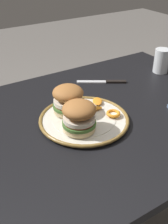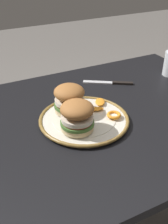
{
  "view_description": "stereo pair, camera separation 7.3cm",
  "coord_description": "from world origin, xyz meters",
  "px_view_note": "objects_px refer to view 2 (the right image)",
  "views": [
    {
      "loc": [
        0.48,
        0.7,
        1.27
      ],
      "look_at": [
        0.05,
        0.01,
        0.76
      ],
      "focal_mm": 44.27,
      "sensor_mm": 36.0,
      "label": 1
    },
    {
      "loc": [
        0.41,
        0.73,
        1.27
      ],
      "look_at": [
        0.05,
        0.01,
        0.76
      ],
      "focal_mm": 44.27,
      "sensor_mm": 36.0,
      "label": 2
    }
  ],
  "objects_px": {
    "sandwich_half_right": "(69,98)",
    "table_knife": "(111,83)",
    "dining_table": "(94,139)",
    "dinner_plate": "(84,119)",
    "sandwich_half_left": "(77,115)"
  },
  "relations": [
    {
      "from": "sandwich_half_right",
      "to": "table_knife",
      "type": "xyz_separation_m",
      "value": [
        -0.27,
        -0.15,
        -0.07
      ]
    },
    {
      "from": "dining_table",
      "to": "sandwich_half_left",
      "type": "bearing_deg",
      "value": 33.2
    },
    {
      "from": "dinner_plate",
      "to": "table_knife",
      "type": "distance_m",
      "value": 0.33
    },
    {
      "from": "dinner_plate",
      "to": "dining_table",
      "type": "bearing_deg",
      "value": -163.24
    },
    {
      "from": "sandwich_half_right",
      "to": "dinner_plate",
      "type": "bearing_deg",
      "value": 110.85
    },
    {
      "from": "dining_table",
      "to": "dinner_plate",
      "type": "bearing_deg",
      "value": 16.76
    },
    {
      "from": "sandwich_half_left",
      "to": "table_knife",
      "type": "distance_m",
      "value": 0.4
    },
    {
      "from": "sandwich_half_left",
      "to": "sandwich_half_right",
      "type": "height_order",
      "value": "same"
    },
    {
      "from": "dining_table",
      "to": "sandwich_half_right",
      "type": "xyz_separation_m",
      "value": [
        0.07,
        -0.05,
        0.17
      ]
    },
    {
      "from": "dinner_plate",
      "to": "sandwich_half_right",
      "type": "distance_m",
      "value": 0.09
    },
    {
      "from": "table_knife",
      "to": "sandwich_half_right",
      "type": "bearing_deg",
      "value": 29.05
    },
    {
      "from": "dining_table",
      "to": "sandwich_half_right",
      "type": "bearing_deg",
      "value": -34.57
    },
    {
      "from": "dining_table",
      "to": "sandwich_half_right",
      "type": "distance_m",
      "value": 0.19
    },
    {
      "from": "sandwich_half_right",
      "to": "dining_table",
      "type": "bearing_deg",
      "value": 145.43
    },
    {
      "from": "table_knife",
      "to": "dining_table",
      "type": "bearing_deg",
      "value": 45.5
    }
  ]
}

